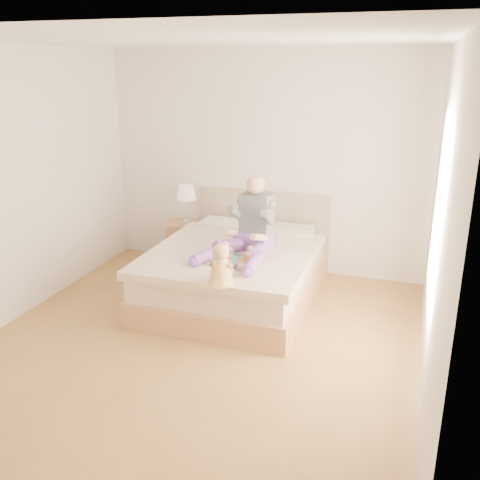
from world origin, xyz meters
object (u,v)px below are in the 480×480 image
(tray, at_px, (231,260))
(baby, at_px, (221,267))
(adult, at_px, (249,230))
(nightstand, at_px, (185,243))
(bed, at_px, (238,270))

(tray, distance_m, baby, 0.54)
(adult, bearing_deg, nightstand, 149.54)
(nightstand, relative_size, tray, 0.98)
(nightstand, distance_m, baby, 2.25)
(bed, height_order, adult, adult)
(bed, relative_size, adult, 2.10)
(bed, bearing_deg, tray, -78.73)
(bed, xyz_separation_m, adult, (0.18, -0.15, 0.54))
(nightstand, height_order, tray, tray)
(nightstand, bearing_deg, baby, -76.66)
(bed, height_order, nightstand, bed)
(adult, height_order, baby, adult)
(bed, distance_m, baby, 1.16)
(adult, bearing_deg, tray, -92.85)
(baby, bearing_deg, bed, 96.97)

